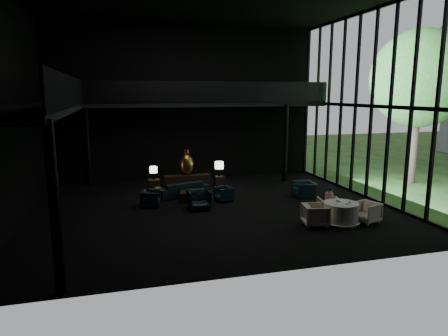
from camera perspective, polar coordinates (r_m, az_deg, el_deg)
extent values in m
cube|color=black|center=(15.99, -1.52, -5.85)|extent=(14.00, 12.00, 0.02)
cube|color=black|center=(21.22, -5.45, 9.14)|extent=(14.00, 0.04, 8.00)
cube|color=black|center=(9.62, 6.90, 7.36)|extent=(14.00, 0.04, 8.00)
cube|color=black|center=(15.30, -28.24, 7.38)|extent=(0.04, 12.00, 8.00)
cube|color=black|center=(15.11, -24.51, 7.66)|extent=(2.00, 12.00, 0.25)
cube|color=black|center=(20.44, -2.16, 9.13)|extent=(12.00, 2.00, 0.25)
cube|color=black|center=(14.97, -20.86, 10.20)|extent=(0.06, 12.00, 1.00)
cube|color=black|center=(19.46, -1.50, 10.82)|extent=(12.00, 0.06, 1.00)
cylinder|color=black|center=(9.65, -23.03, -5.48)|extent=(0.24, 0.24, 4.00)
cylinder|color=black|center=(20.81, -18.92, 3.06)|extent=(0.24, 0.24, 4.00)
cylinder|color=black|center=(20.84, 8.76, 3.52)|extent=(0.24, 0.24, 4.00)
cylinder|color=#382D23|center=(22.43, 25.63, 4.26)|extent=(0.36, 0.36, 4.90)
sphere|color=#2B5E21|center=(22.35, 26.21, 11.40)|extent=(4.80, 4.80, 4.80)
cube|color=black|center=(19.21, -5.24, -2.02)|extent=(2.16, 0.49, 0.69)
ellipsoid|color=#A76F1F|center=(19.19, -5.36, 0.55)|extent=(0.65, 0.65, 1.01)
cylinder|color=#A76F1F|center=(19.09, -5.39, 2.35)|extent=(0.22, 0.22, 0.20)
cube|color=black|center=(18.96, -9.98, -2.47)|extent=(0.53, 0.53, 0.58)
cylinder|color=black|center=(18.88, -10.02, -1.13)|extent=(0.11, 0.11, 0.32)
cylinder|color=white|center=(18.83, -10.05, -0.23)|extent=(0.36, 0.36, 0.29)
cube|color=black|center=(19.64, -0.68, -1.93)|extent=(0.48, 0.48, 0.53)
cylinder|color=black|center=(19.55, -0.68, -0.63)|extent=(0.13, 0.13, 0.38)
cylinder|color=white|center=(19.49, -0.69, 0.41)|extent=(0.43, 0.43, 0.34)
imported|color=black|center=(17.91, -6.04, -2.45)|extent=(2.65, 1.45, 1.00)
imported|color=black|center=(16.48, -10.44, -4.25)|extent=(0.79, 0.82, 0.71)
imported|color=black|center=(17.03, -0.05, -3.75)|extent=(0.67, 0.70, 0.61)
imported|color=black|center=(15.82, -3.62, -4.26)|extent=(0.93, 0.88, 0.95)
imported|color=black|center=(18.11, 11.40, -2.75)|extent=(0.68, 0.98, 0.82)
cube|color=black|center=(17.18, -4.63, -3.99)|extent=(1.16, 1.16, 0.42)
cylinder|color=white|center=(14.75, 16.35, -6.20)|extent=(1.20, 1.20, 0.75)
cone|color=white|center=(14.84, 16.28, -7.40)|extent=(1.36, 1.36, 0.10)
imported|color=#B6A18F|center=(15.52, 14.78, -5.27)|extent=(0.86, 0.82, 0.75)
imported|color=#C5AB98|center=(15.15, 19.67, -5.77)|extent=(0.98, 1.01, 0.84)
imported|color=#C0AD9D|center=(14.25, 12.96, -6.30)|extent=(0.97, 1.01, 0.90)
cylinder|color=#D597B3|center=(15.43, 14.80, -4.26)|extent=(0.30, 0.30, 0.43)
sphere|color=#D8A884|center=(15.35, 14.85, -3.09)|extent=(0.22, 0.22, 0.22)
ellipsoid|color=black|center=(15.34, 14.86, -2.98)|extent=(0.23, 0.23, 0.15)
cylinder|color=white|center=(14.42, 15.95, -4.98)|extent=(0.23, 0.23, 0.01)
cylinder|color=white|center=(14.87, 16.43, -4.53)|extent=(0.26, 0.26, 0.02)
cylinder|color=white|center=(14.65, 17.28, -4.81)|extent=(0.18, 0.18, 0.01)
cylinder|color=white|center=(14.67, 17.51, -4.65)|extent=(0.10, 0.10, 0.06)
ellipsoid|color=white|center=(14.76, 15.97, -4.48)|extent=(0.16, 0.16, 0.08)
cylinder|color=#99999E|center=(14.42, 17.19, -4.93)|extent=(0.06, 0.06, 0.07)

